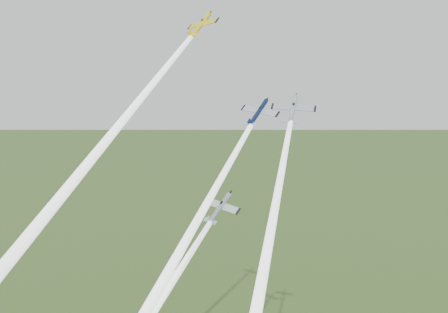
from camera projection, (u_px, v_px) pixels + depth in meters
plane_yellow at (201, 25)px, 111.20m from camera, size 9.96×9.55×7.79m
smoke_trail_yellow at (88, 163)px, 97.68m from camera, size 16.69×47.80×47.21m
plane_navy at (258, 112)px, 104.55m from camera, size 9.44×7.66×7.42m
smoke_trail_navy at (152, 302)px, 86.46m from camera, size 9.55×54.39×52.35m
plane_silver_right at (293, 109)px, 108.02m from camera, size 10.02×9.16×7.35m
smoke_trail_silver_right at (262, 277)px, 87.63m from camera, size 14.22×47.49×46.41m
plane_silver_low at (220, 208)px, 104.64m from camera, size 10.56×9.03×7.60m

